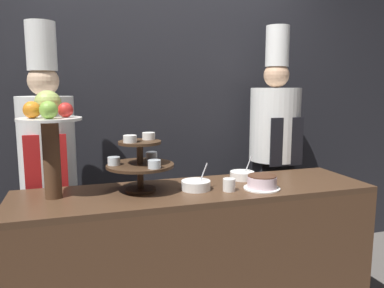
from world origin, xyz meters
The scene contains 10 objects.
wall_back centered at (0.00, 1.16, 1.40)m, with size 10.00×0.06×2.80m.
buffet_counter centered at (0.00, 0.28, 0.43)m, with size 2.09×0.56×0.86m.
tiered_stand centered at (-0.32, 0.33, 1.04)m, with size 0.38×0.38×0.33m.
fruit_pedestal centered at (-0.80, 0.35, 1.25)m, with size 0.33×0.33×0.57m.
cake_round centered at (0.36, 0.16, 0.90)m, with size 0.21×0.21×0.08m.
cup_white centered at (0.16, 0.18, 0.90)m, with size 0.07×0.07×0.07m.
serving_bowl_near centered at (-0.01, 0.26, 0.89)m, with size 0.17×0.17×0.16m.
serving_bowl_far centered at (0.35, 0.41, 0.89)m, with size 0.16×0.16×0.15m.
chef_left centered at (-0.84, 0.79, 0.99)m, with size 0.35×0.35×1.85m.
chef_center_left centered at (0.79, 0.79, 1.01)m, with size 0.38×0.38×1.90m.
Camera 1 is at (-0.66, -1.74, 1.45)m, focal length 35.00 mm.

